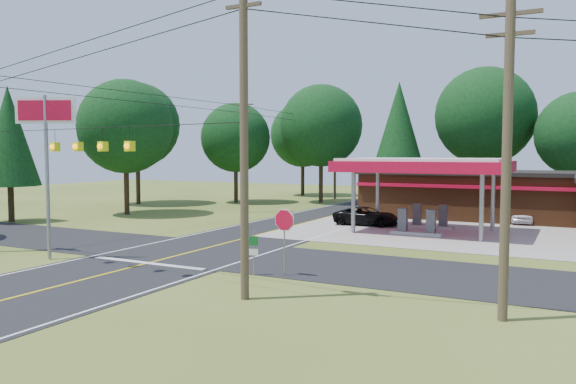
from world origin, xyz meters
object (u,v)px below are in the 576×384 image
at_px(gas_canopy, 425,167).
at_px(sedan_car, 523,215).
at_px(big_stop_sign, 46,135).
at_px(suv_car, 366,216).
at_px(octagonal_stop_sign, 284,225).

xyz_separation_m(gas_canopy, sedan_car, (5.46, 8.00, -3.62)).
relative_size(gas_canopy, big_stop_sign, 1.32).
bearing_deg(suv_car, octagonal_stop_sign, -175.06).
relative_size(gas_canopy, octagonal_stop_sign, 3.67).
xyz_separation_m(sedan_car, big_stop_sign, (-19.46, -26.01, 5.43)).
height_order(suv_car, big_stop_sign, big_stop_sign).
distance_m(gas_canopy, big_stop_sign, 22.88).
distance_m(gas_canopy, suv_car, 5.96).
relative_size(suv_car, sedan_car, 1.23).
bearing_deg(big_stop_sign, suv_car, 64.04).
bearing_deg(sedan_car, big_stop_sign, -128.88).
xyz_separation_m(big_stop_sign, octagonal_stop_sign, (12.00, 2.00, -3.89)).
bearing_deg(octagonal_stop_sign, gas_canopy, 82.88).
bearing_deg(suv_car, sedan_car, -60.05).
height_order(gas_canopy, sedan_car, gas_canopy).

